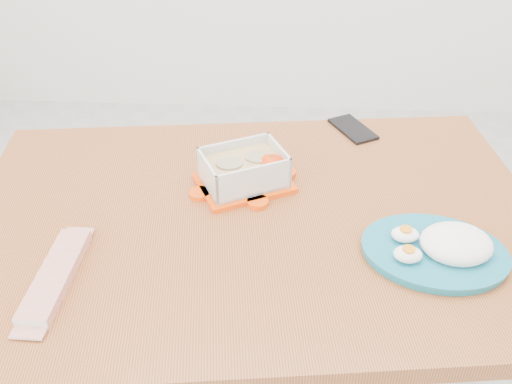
# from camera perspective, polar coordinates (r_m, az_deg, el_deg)

# --- Properties ---
(ground) EXTENTS (3.50, 3.50, 0.00)m
(ground) POSITION_cam_1_polar(r_m,az_deg,el_deg) (1.88, 5.95, -16.78)
(ground) COLOR #B7B7B2
(ground) RESTS_ON ground
(dining_table) EXTENTS (1.30, 0.95, 0.75)m
(dining_table) POSITION_cam_1_polar(r_m,az_deg,el_deg) (1.26, 0.00, -5.85)
(dining_table) COLOR #AF5431
(dining_table) RESTS_ON ground
(food_container) EXTENTS (0.24, 0.22, 0.08)m
(food_container) POSITION_cam_1_polar(r_m,az_deg,el_deg) (1.26, -1.23, 2.23)
(food_container) COLOR #FF4A07
(food_container) RESTS_ON dining_table
(orange_fruit) EXTENTS (0.08, 0.08, 0.08)m
(orange_fruit) POSITION_cam_1_polar(r_m,az_deg,el_deg) (1.26, 1.53, 2.12)
(orange_fruit) COLOR #FF4005
(orange_fruit) RESTS_ON dining_table
(rice_plate) EXTENTS (0.31, 0.31, 0.07)m
(rice_plate) POSITION_cam_1_polar(r_m,az_deg,el_deg) (1.14, 18.09, -5.20)
(rice_plate) COLOR #186E86
(rice_plate) RESTS_ON dining_table
(candy_bar) EXTENTS (0.06, 0.24, 0.02)m
(candy_bar) POSITION_cam_1_polar(r_m,az_deg,el_deg) (1.11, -19.38, -7.86)
(candy_bar) COLOR #B72109
(candy_bar) RESTS_ON dining_table
(smartphone) EXTENTS (0.13, 0.16, 0.01)m
(smartphone) POSITION_cam_1_polar(r_m,az_deg,el_deg) (1.52, 9.66, 6.23)
(smartphone) COLOR black
(smartphone) RESTS_ON dining_table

